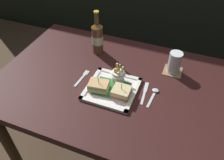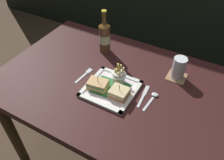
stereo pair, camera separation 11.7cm
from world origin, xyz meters
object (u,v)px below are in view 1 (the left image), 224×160
object	(u,v)px
square_plate	(112,89)
sandwich_half_right	(121,92)
water_glass	(174,63)
spoon	(154,93)
fork	(82,77)
fries_cup	(118,74)
beer_bottle	(98,38)
knife	(145,92)
dining_table	(112,93)
sandwich_half_left	(99,86)

from	to	relation	value
square_plate	sandwich_half_right	bearing A→B (deg)	-23.81
water_glass	spoon	bearing A→B (deg)	-104.65
fork	spoon	world-z (taller)	spoon
fries_cup	beer_bottle	world-z (taller)	beer_bottle
fries_cup	spoon	distance (m)	0.21
sandwich_half_right	spoon	bearing A→B (deg)	28.33
water_glass	knife	distance (m)	0.24
knife	spoon	size ratio (longest dim) A/B	1.19
spoon	square_plate	bearing A→B (deg)	-165.78
square_plate	water_glass	xyz separation A→B (m)	(0.26, 0.26, 0.05)
fork	square_plate	bearing A→B (deg)	-9.53
sandwich_half_right	beer_bottle	size ratio (longest dim) A/B	0.33
dining_table	knife	world-z (taller)	knife
dining_table	sandwich_half_right	xyz separation A→B (m)	(0.08, -0.09, 0.12)
fries_cup	fork	distance (m)	0.20
fries_cup	knife	distance (m)	0.16
fries_cup	spoon	size ratio (longest dim) A/B	0.81
sandwich_half_left	water_glass	distance (m)	0.43
sandwich_half_right	beer_bottle	bearing A→B (deg)	130.36
square_plate	fork	world-z (taller)	square_plate
dining_table	spoon	bearing A→B (deg)	-1.56
beer_bottle	spoon	bearing A→B (deg)	-29.11
square_plate	sandwich_half_left	bearing A→B (deg)	-156.19
beer_bottle	spoon	distance (m)	0.48
dining_table	sandwich_half_right	bearing A→B (deg)	-46.42
square_plate	sandwich_half_left	size ratio (longest dim) A/B	2.35
fries_cup	spoon	xyz separation A→B (m)	(0.20, -0.01, -0.05)
sandwich_half_right	fork	xyz separation A→B (m)	(-0.24, 0.06, -0.03)
fries_cup	beer_bottle	xyz separation A→B (m)	(-0.21, 0.21, 0.05)
sandwich_half_right	dining_table	bearing A→B (deg)	133.58
water_glass	sandwich_half_left	bearing A→B (deg)	-138.48
fries_cup	fork	size ratio (longest dim) A/B	0.78
fork	knife	size ratio (longest dim) A/B	0.87
fork	spoon	size ratio (longest dim) A/B	1.03
sandwich_half_left	fries_cup	xyz separation A→B (m)	(0.07, 0.09, 0.02)
fork	spoon	xyz separation A→B (m)	(0.39, 0.02, 0.00)
dining_table	beer_bottle	xyz separation A→B (m)	(-0.18, 0.22, 0.19)
fries_cup	sandwich_half_left	bearing A→B (deg)	-126.30
square_plate	water_glass	distance (m)	0.37
sandwich_half_right	beer_bottle	xyz separation A→B (m)	(-0.26, 0.31, 0.07)
beer_bottle	square_plate	bearing A→B (deg)	-54.45
sandwich_half_right	knife	bearing A→B (deg)	35.82
fries_cup	fork	bearing A→B (deg)	-169.28
beer_bottle	knife	distance (m)	0.44
beer_bottle	knife	bearing A→B (deg)	-32.99
knife	spoon	xyz separation A→B (m)	(0.05, 0.01, 0.00)
square_plate	sandwich_half_left	distance (m)	0.07
dining_table	sandwich_half_left	bearing A→B (deg)	-114.82
sandwich_half_right	water_glass	world-z (taller)	water_glass
beer_bottle	spoon	xyz separation A→B (m)	(0.41, -0.23, -0.10)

